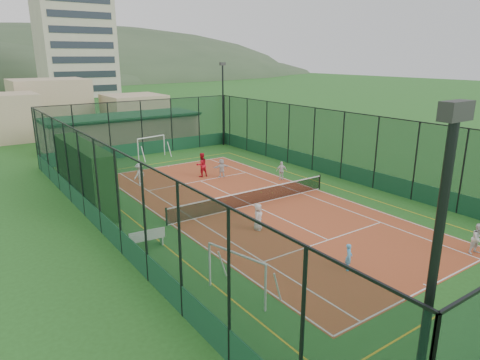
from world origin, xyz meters
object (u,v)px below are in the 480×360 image
object	(u,v)px
white_bench	(146,238)
futsal_goal_far	(152,147)
child_far_back	(222,168)
floodlight_sw	(424,339)
child_far_left	(139,174)
floodlight_ne	(223,105)
futsal_goal_near	(236,276)
child_far_right	(282,171)
apartment_tower	(73,26)
clubhouse	(123,131)
child_near_left	(258,217)
child_near_mid	(349,257)
coach	(202,165)
child_near_right	(478,239)

from	to	relation	value
white_bench	futsal_goal_far	bearing A→B (deg)	70.89
child_far_back	floodlight_sw	bearing A→B (deg)	71.49
child_far_left	child_far_back	world-z (taller)	child_far_left
floodlight_sw	floodlight_ne	size ratio (longest dim) A/B	1.00
futsal_goal_far	white_bench	bearing A→B (deg)	-126.45
futsal_goal_near	child_far_back	distance (m)	16.94
white_bench	child_far_right	xyz separation A→B (m)	(12.88, 5.19, 0.21)
apartment_tower	child_far_left	bearing A→B (deg)	-102.23
clubhouse	futsal_goal_near	size ratio (longest dim) A/B	5.29
floodlight_sw	apartment_tower	world-z (taller)	apartment_tower
apartment_tower	futsal_goal_near	bearing A→B (deg)	-101.77
child_far_right	floodlight_sw	bearing A→B (deg)	81.71
white_bench	child_far_left	bearing A→B (deg)	74.83
clubhouse	child_near_left	size ratio (longest dim) A/B	10.59
clubhouse	white_bench	size ratio (longest dim) A/B	8.68
white_bench	child_far_left	size ratio (longest dim) A/B	1.11
apartment_tower	white_bench	xyz separation A→B (m)	(-19.80, -83.96, -14.51)
futsal_goal_far	child_near_mid	distance (m)	24.60
coach	floodlight_ne	bearing A→B (deg)	-130.36
floodlight_ne	child_near_right	xyz separation A→B (m)	(-4.05, -28.01, -3.38)
apartment_tower	floodlight_ne	bearing A→B (deg)	-92.98
child_near_left	coach	size ratio (longest dim) A/B	0.78
floodlight_sw	child_far_right	xyz separation A→B (m)	(13.68, 19.83, -3.42)
child_near_right	child_far_right	bearing A→B (deg)	103.23
apartment_tower	child_near_mid	bearing A→B (deg)	-98.48
floodlight_ne	apartment_tower	xyz separation A→B (m)	(3.40, 65.40, 10.88)
child_near_right	coach	distance (m)	19.19
floodlight_sw	child_near_right	bearing A→B (deg)	21.54
child_near_mid	clubhouse	bearing A→B (deg)	52.95
white_bench	floodlight_sw	bearing A→B (deg)	-87.66
child_far_left	coach	world-z (taller)	coach
floodlight_ne	white_bench	world-z (taller)	floodlight_ne
floodlight_sw	child_far_right	world-z (taller)	floodlight_sw
child_far_right	apartment_tower	bearing A→B (deg)	-68.70
white_bench	coach	size ratio (longest dim) A/B	0.95
clubhouse	coach	size ratio (longest dim) A/B	8.24
child_near_left	child_near_mid	bearing A→B (deg)	-121.30
clubhouse	floodlight_sw	bearing A→B (deg)	-102.56
child_far_back	child_far_right	bearing A→B (deg)	140.57
coach	child_near_left	bearing A→B (deg)	75.77
child_near_right	child_far_right	xyz separation A→B (m)	(0.54, 14.64, -0.04)
clubhouse	coach	distance (m)	14.64
floodlight_ne	child_near_mid	size ratio (longest dim) A/B	6.89
child_near_left	child_near_right	xyz separation A→B (m)	(6.62, -8.10, 0.02)
white_bench	coach	bearing A→B (deg)	53.22
apartment_tower	child_far_left	xyz separation A→B (m)	(-16.04, -73.97, -14.20)
coach	clubhouse	bearing A→B (deg)	-86.99
apartment_tower	white_bench	size ratio (longest dim) A/B	17.13
child_far_left	coach	xyz separation A→B (m)	(4.73, -0.64, 0.14)
floodlight_ne	clubhouse	xyz separation A→B (m)	(-8.60, 5.40, -2.55)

